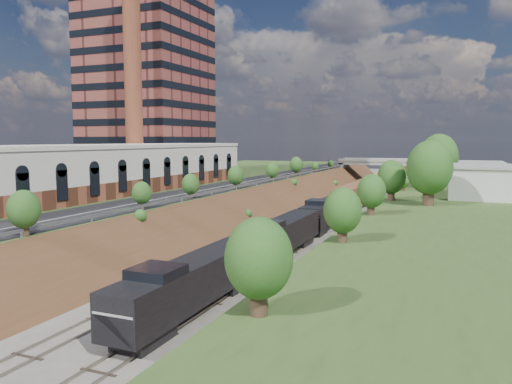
# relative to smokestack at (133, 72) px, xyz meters

# --- Properties ---
(ground) EXTENTS (400.00, 400.00, 0.00)m
(ground) POSITION_rel_smokestack_xyz_m (36.00, -56.00, -25.00)
(ground) COLOR #6B665B
(ground) RESTS_ON ground
(platform_left) EXTENTS (44.00, 180.00, 5.00)m
(platform_left) POSITION_rel_smokestack_xyz_m (3.00, 4.00, -22.50)
(platform_left) COLOR #355322
(platform_left) RESTS_ON ground
(embankment_left) EXTENTS (10.00, 180.00, 10.00)m
(embankment_left) POSITION_rel_smokestack_xyz_m (25.00, 4.00, -25.00)
(embankment_left) COLOR brown
(embankment_left) RESTS_ON ground
(embankment_right) EXTENTS (10.00, 180.00, 10.00)m
(embankment_right) POSITION_rel_smokestack_xyz_m (47.00, 4.00, -25.00)
(embankment_right) COLOR brown
(embankment_right) RESTS_ON ground
(rail_left_track) EXTENTS (1.58, 180.00, 0.18)m
(rail_left_track) POSITION_rel_smokestack_xyz_m (33.40, 4.00, -24.91)
(rail_left_track) COLOR gray
(rail_left_track) RESTS_ON ground
(rail_right_track) EXTENTS (1.58, 180.00, 0.18)m
(rail_right_track) POSITION_rel_smokestack_xyz_m (38.60, 4.00, -24.91)
(rail_right_track) COLOR gray
(rail_right_track) RESTS_ON ground
(road) EXTENTS (8.00, 180.00, 0.10)m
(road) POSITION_rel_smokestack_xyz_m (20.50, 4.00, -19.95)
(road) COLOR black
(road) RESTS_ON platform_left
(guardrail) EXTENTS (0.10, 171.00, 0.70)m
(guardrail) POSITION_rel_smokestack_xyz_m (24.60, 3.80, -19.45)
(guardrail) COLOR #99999E
(guardrail) RESTS_ON platform_left
(commercial_building) EXTENTS (14.30, 62.30, 7.00)m
(commercial_building) POSITION_rel_smokestack_xyz_m (8.00, -18.00, -16.49)
(commercial_building) COLOR brown
(commercial_building) RESTS_ON platform_left
(highrise_tower) EXTENTS (22.00, 22.00, 53.90)m
(highrise_tower) POSITION_rel_smokestack_xyz_m (-8.00, 16.00, 7.88)
(highrise_tower) COLOR brown
(highrise_tower) RESTS_ON platform_left
(smokestack) EXTENTS (3.20, 3.20, 40.00)m
(smokestack) POSITION_rel_smokestack_xyz_m (0.00, 0.00, 0.00)
(smokestack) COLOR brown
(smokestack) RESTS_ON platform_left
(overpass) EXTENTS (24.50, 8.30, 7.40)m
(overpass) POSITION_rel_smokestack_xyz_m (36.00, 66.00, -20.08)
(overpass) COLOR gray
(overpass) RESTS_ON ground
(white_building_near) EXTENTS (9.00, 12.00, 4.00)m
(white_building_near) POSITION_rel_smokestack_xyz_m (59.50, -4.00, -18.00)
(white_building_near) COLOR silver
(white_building_near) RESTS_ON platform_right
(white_building_far) EXTENTS (8.00, 10.00, 3.60)m
(white_building_far) POSITION_rel_smokestack_xyz_m (59.00, 18.00, -18.20)
(white_building_far) COLOR silver
(white_building_far) RESTS_ON platform_right
(tree_right_large) EXTENTS (5.25, 5.25, 7.61)m
(tree_right_large) POSITION_rel_smokestack_xyz_m (53.00, -16.00, -15.62)
(tree_right_large) COLOR #473323
(tree_right_large) RESTS_ON platform_right
(tree_left_crest) EXTENTS (2.45, 2.45, 3.55)m
(tree_left_crest) POSITION_rel_smokestack_xyz_m (24.20, -36.00, -17.96)
(tree_left_crest) COLOR #473323
(tree_left_crest) RESTS_ON platform_left
(freight_train) EXTENTS (3.08, 156.99, 4.60)m
(freight_train) POSITION_rel_smokestack_xyz_m (38.60, 26.03, -22.37)
(freight_train) COLOR black
(freight_train) RESTS_ON ground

